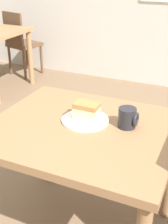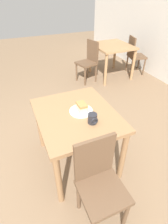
% 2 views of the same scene
% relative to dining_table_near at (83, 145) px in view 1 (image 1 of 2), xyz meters
% --- Properties ---
extents(dining_table_near, '(0.93, 0.79, 0.72)m').
position_rel_dining_table_near_xyz_m(dining_table_near, '(0.00, 0.00, 0.00)').
color(dining_table_near, olive).
rests_on(dining_table_near, ground_plane).
extents(chair_far_opposite, '(0.45, 0.45, 0.86)m').
position_rel_dining_table_near_xyz_m(chair_far_opposite, '(-1.94, 2.23, -0.14)').
color(chair_far_opposite, brown).
rests_on(chair_far_opposite, ground_plane).
extents(plate, '(0.24, 0.24, 0.01)m').
position_rel_dining_table_near_xyz_m(plate, '(-0.01, 0.06, 0.12)').
color(plate, white).
rests_on(plate, dining_table_near).
extents(cake_slice, '(0.12, 0.09, 0.09)m').
position_rel_dining_table_near_xyz_m(cake_slice, '(-0.01, 0.06, 0.16)').
color(cake_slice, beige).
rests_on(cake_slice, plate).
extents(coffee_mug, '(0.10, 0.09, 0.10)m').
position_rel_dining_table_near_xyz_m(coffee_mug, '(0.20, 0.09, 0.16)').
color(coffee_mug, '#232328').
rests_on(coffee_mug, dining_table_near).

